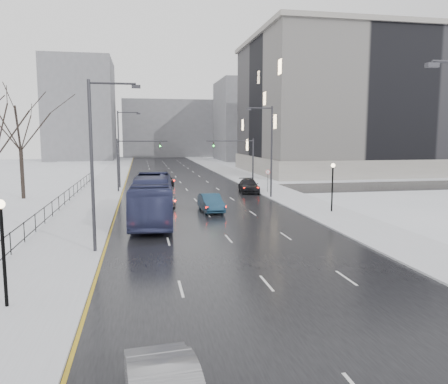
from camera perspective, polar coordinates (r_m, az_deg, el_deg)
road at (r=66.51m, az=-5.87°, el=1.44°), size 16.00×150.00×0.04m
cross_road at (r=54.64m, az=-4.79°, el=0.16°), size 130.00×10.00×0.04m
sidewalk_left at (r=66.45m, az=-14.93°, el=1.28°), size 5.00×150.00×0.16m
sidewalk_right at (r=68.20m, az=2.95°, el=1.67°), size 5.00×150.00×0.16m
park_strip at (r=67.81m, az=-22.96°, el=1.04°), size 14.00×150.00×0.12m
tree_park_e at (r=51.93m, az=-24.69°, el=-0.90°), size 9.45×9.45×13.50m
iron_fence at (r=37.15m, az=-22.10°, el=-2.41°), size 0.06×70.00×1.30m
streetlight_r_mid at (r=47.96m, az=5.97°, el=5.85°), size 2.95×0.25×10.00m
streetlight_l_near at (r=26.07m, az=-16.41°, el=4.31°), size 2.95×0.25×10.00m
streetlight_l_far at (r=57.98m, az=-13.36°, el=5.95°), size 2.95×0.25×10.00m
lamppost_l at (r=19.12m, az=-26.96°, el=-5.33°), size 0.36×0.36×4.28m
lamppost_r_mid at (r=39.77m, az=13.99°, el=1.50°), size 0.36×0.36×4.28m
mast_signal_right at (r=55.52m, az=2.73°, el=4.53°), size 6.10×0.33×6.50m
mast_signal_left at (r=54.01m, az=-12.61°, el=4.28°), size 6.10×0.33×6.50m
no_uturn_sign at (r=52.27m, az=5.74°, el=2.34°), size 0.60×0.06×2.70m
civic_building at (r=87.98m, az=17.00°, el=9.91°), size 41.00×31.00×24.80m
bldg_far_right at (r=125.57m, az=4.82°, el=9.26°), size 24.00×20.00×22.00m
bldg_far_left at (r=132.13m, az=-18.18°, el=10.13°), size 18.00×22.00×28.00m
bldg_far_center at (r=146.25m, az=-7.08°, el=8.18°), size 30.00×18.00×18.00m
bus at (r=35.55m, az=-9.34°, el=-0.83°), size 3.73×13.17×3.63m
sedan_center_near at (r=43.24m, az=-7.45°, el=-0.81°), size 2.04×4.32×1.43m
sedan_right_near at (r=39.52m, az=-1.74°, el=-1.40°), size 1.90×4.91×1.60m
sedan_right_far at (r=53.16m, az=3.25°, el=0.84°), size 2.76×5.56×1.55m
sedan_center_far at (r=61.66m, az=-7.56°, el=1.65°), size 2.05×4.38×1.45m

